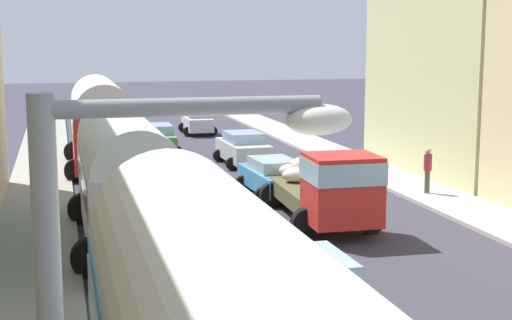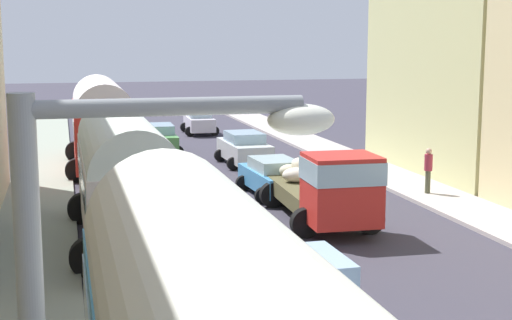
{
  "view_description": "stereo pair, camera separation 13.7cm",
  "coord_description": "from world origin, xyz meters",
  "px_view_note": "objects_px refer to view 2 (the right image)",
  "views": [
    {
      "loc": [
        -6.4,
        -0.84,
        5.95
      ],
      "look_at": [
        0.0,
        23.59,
        1.87
      ],
      "focal_mm": 52.97,
      "sensor_mm": 36.0,
      "label": 1
    },
    {
      "loc": [
        -6.26,
        -0.87,
        5.95
      ],
      "look_at": [
        0.0,
        23.59,
        1.87
      ],
      "focal_mm": 52.97,
      "sensor_mm": 36.0,
      "label": 2
    }
  ],
  "objects_px": {
    "car_4": "(307,294)",
    "parked_bus_1": "(123,172)",
    "car_1": "(244,148)",
    "parked_bus_2": "(101,120)",
    "car_2": "(199,122)",
    "pedestrian_0": "(428,168)",
    "car_0": "(274,177)",
    "car_6": "(159,139)",
    "car_5": "(193,194)",
    "cargo_truck_0": "(326,187)"
  },
  "relations": [
    {
      "from": "car_4",
      "to": "parked_bus_1",
      "type": "bearing_deg",
      "value": 112.01
    },
    {
      "from": "car_1",
      "to": "car_4",
      "type": "relative_size",
      "value": 1.07
    },
    {
      "from": "parked_bus_2",
      "to": "car_4",
      "type": "distance_m",
      "value": 20.83
    },
    {
      "from": "parked_bus_2",
      "to": "car_2",
      "type": "distance_m",
      "value": 13.71
    },
    {
      "from": "parked_bus_2",
      "to": "pedestrian_0",
      "type": "xyz_separation_m",
      "value": [
        11.62,
        -9.04,
        -1.2
      ]
    },
    {
      "from": "car_0",
      "to": "car_6",
      "type": "bearing_deg",
      "value": 104.29
    },
    {
      "from": "parked_bus_2",
      "to": "car_1",
      "type": "distance_m",
      "value": 6.76
    },
    {
      "from": "car_1",
      "to": "car_6",
      "type": "xyz_separation_m",
      "value": [
        -3.5,
        4.42,
        -0.01
      ]
    },
    {
      "from": "car_0",
      "to": "pedestrian_0",
      "type": "distance_m",
      "value": 5.84
    },
    {
      "from": "car_2",
      "to": "car_5",
      "type": "height_order",
      "value": "car_2"
    },
    {
      "from": "cargo_truck_0",
      "to": "car_6",
      "type": "height_order",
      "value": "cargo_truck_0"
    },
    {
      "from": "car_2",
      "to": "pedestrian_0",
      "type": "height_order",
      "value": "pedestrian_0"
    },
    {
      "from": "parked_bus_2",
      "to": "car_4",
      "type": "bearing_deg",
      "value": -81.6
    },
    {
      "from": "pedestrian_0",
      "to": "car_1",
      "type": "bearing_deg",
      "value": 119.8
    },
    {
      "from": "car_1",
      "to": "car_6",
      "type": "bearing_deg",
      "value": 128.38
    },
    {
      "from": "car_6",
      "to": "car_1",
      "type": "bearing_deg",
      "value": -51.62
    },
    {
      "from": "car_1",
      "to": "car_2",
      "type": "height_order",
      "value": "car_1"
    },
    {
      "from": "car_4",
      "to": "pedestrian_0",
      "type": "distance_m",
      "value": 14.37
    },
    {
      "from": "car_6",
      "to": "car_2",
      "type": "bearing_deg",
      "value": 65.68
    },
    {
      "from": "parked_bus_2",
      "to": "pedestrian_0",
      "type": "height_order",
      "value": "parked_bus_2"
    },
    {
      "from": "car_1",
      "to": "car_4",
      "type": "height_order",
      "value": "car_4"
    },
    {
      "from": "parked_bus_2",
      "to": "car_5",
      "type": "distance_m",
      "value": 10.19
    },
    {
      "from": "parked_bus_1",
      "to": "car_0",
      "type": "distance_m",
      "value": 8.34
    },
    {
      "from": "car_0",
      "to": "car_4",
      "type": "bearing_deg",
      "value": -102.82
    },
    {
      "from": "car_1",
      "to": "car_2",
      "type": "bearing_deg",
      "value": 89.99
    },
    {
      "from": "car_5",
      "to": "car_0",
      "type": "bearing_deg",
      "value": 34.03
    },
    {
      "from": "car_0",
      "to": "car_2",
      "type": "distance_m",
      "value": 19.32
    },
    {
      "from": "parked_bus_1",
      "to": "cargo_truck_0",
      "type": "relative_size",
      "value": 1.28
    },
    {
      "from": "cargo_truck_0",
      "to": "car_0",
      "type": "xyz_separation_m",
      "value": [
        -0.32,
        4.96,
        -0.54
      ]
    },
    {
      "from": "car_4",
      "to": "pedestrian_0",
      "type": "height_order",
      "value": "pedestrian_0"
    },
    {
      "from": "parked_bus_2",
      "to": "parked_bus_1",
      "type": "bearing_deg",
      "value": -90.22
    },
    {
      "from": "parked_bus_2",
      "to": "car_6",
      "type": "xyz_separation_m",
      "value": [
        3.09,
        4.17,
        -1.5
      ]
    },
    {
      "from": "car_4",
      "to": "car_1",
      "type": "bearing_deg",
      "value": 80.06
    },
    {
      "from": "car_0",
      "to": "car_1",
      "type": "xyz_separation_m",
      "value": [
        0.56,
        7.13,
        0.07
      ]
    },
    {
      "from": "car_0",
      "to": "car_2",
      "type": "bearing_deg",
      "value": 88.33
    },
    {
      "from": "parked_bus_1",
      "to": "pedestrian_0",
      "type": "xyz_separation_m",
      "value": [
        11.67,
        3.88,
        -1.05
      ]
    },
    {
      "from": "car_2",
      "to": "car_5",
      "type": "bearing_deg",
      "value": -100.62
    },
    {
      "from": "parked_bus_2",
      "to": "car_2",
      "type": "relative_size",
      "value": 2.34
    },
    {
      "from": "parked_bus_1",
      "to": "car_1",
      "type": "distance_m",
      "value": 14.37
    },
    {
      "from": "car_4",
      "to": "car_5",
      "type": "xyz_separation_m",
      "value": [
        -0.51,
        10.8,
        -0.08
      ]
    },
    {
      "from": "car_2",
      "to": "car_4",
      "type": "distance_m",
      "value": 32.67
    },
    {
      "from": "car_2",
      "to": "pedestrian_0",
      "type": "distance_m",
      "value": 21.56
    },
    {
      "from": "cargo_truck_0",
      "to": "car_1",
      "type": "xyz_separation_m",
      "value": [
        0.24,
        12.1,
        -0.48
      ]
    },
    {
      "from": "parked_bus_2",
      "to": "car_0",
      "type": "height_order",
      "value": "parked_bus_2"
    },
    {
      "from": "car_0",
      "to": "car_1",
      "type": "distance_m",
      "value": 7.15
    },
    {
      "from": "parked_bus_1",
      "to": "cargo_truck_0",
      "type": "xyz_separation_m",
      "value": [
        6.4,
        0.57,
        -0.87
      ]
    },
    {
      "from": "cargo_truck_0",
      "to": "car_2",
      "type": "height_order",
      "value": "cargo_truck_0"
    },
    {
      "from": "car_2",
      "to": "car_4",
      "type": "height_order",
      "value": "car_4"
    },
    {
      "from": "pedestrian_0",
      "to": "car_2",
      "type": "bearing_deg",
      "value": 103.49
    },
    {
      "from": "parked_bus_1",
      "to": "car_0",
      "type": "bearing_deg",
      "value": 42.32
    }
  ]
}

